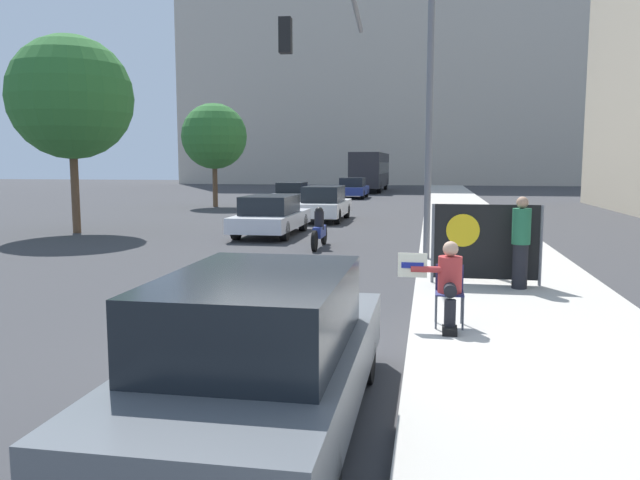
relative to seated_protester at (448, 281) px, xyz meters
name	(u,v)px	position (x,y,z in m)	size (l,w,h in m)	color
ground_plane	(289,362)	(-1.98, -1.49, -0.82)	(160.00, 160.00, 0.00)	#38383A
sidewalk_curb	(474,232)	(1.28, 13.51, -0.74)	(3.62, 90.00, 0.15)	#B7B2A8
building_backdrop_far	(402,33)	(-3.98, 68.01, 16.95)	(52.00, 12.00, 35.53)	#BCB2A3
seated_protester	(448,281)	(0.00, 0.00, 0.00)	(0.94, 0.77, 1.23)	#474C56
jogger_on_sidewalk	(521,242)	(1.40, 3.06, 0.21)	(0.34, 0.34, 1.72)	black
protest_banner	(485,242)	(0.79, 3.39, 0.16)	(2.08, 0.06, 1.55)	slate
traffic_light_pole	(376,87)	(-1.62, 6.47, 3.49)	(3.72, 3.48, 6.12)	slate
parked_car_curbside	(262,354)	(-1.77, -3.54, -0.07)	(1.79, 4.65, 1.52)	#565B60
car_on_road_nearest	(271,215)	(-5.66, 11.89, -0.12)	(1.84, 4.75, 1.38)	silver
car_on_road_midblock	(324,204)	(-4.77, 17.61, -0.07)	(1.77, 4.65, 1.50)	white
car_on_road_distant	(292,194)	(-8.29, 27.16, -0.14)	(1.70, 4.15, 1.36)	#565B60
car_on_road_far_lane	(353,188)	(-5.68, 35.16, -0.09)	(1.88, 4.43, 1.46)	navy
city_bus_on_road	(370,169)	(-5.49, 46.26, 1.10)	(2.48, 11.97, 3.35)	#232328
motorcycle_on_road	(319,230)	(-3.47, 9.05, -0.29)	(0.28, 2.20, 1.21)	navy
street_tree_near_curb	(71,98)	(-12.71, 11.45, 3.93)	(4.29, 4.29, 6.91)	brown
street_tree_midblock	(214,136)	(-12.33, 25.06, 3.16)	(3.68, 3.68, 5.83)	brown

